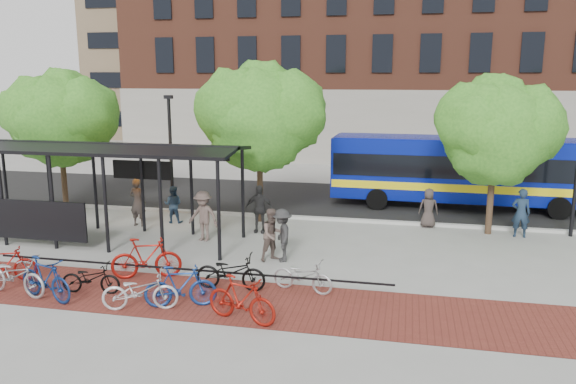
% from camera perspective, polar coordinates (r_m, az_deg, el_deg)
% --- Properties ---
extents(ground, '(160.00, 160.00, 0.00)m').
position_cam_1_polar(ground, '(19.66, 3.19, -5.82)').
color(ground, '#9E9E99').
rests_on(ground, ground).
extents(asphalt_street, '(160.00, 8.00, 0.01)m').
position_cam_1_polar(asphalt_street, '(27.32, 5.83, -0.82)').
color(asphalt_street, black).
rests_on(asphalt_street, ground).
extents(curb, '(160.00, 0.25, 0.12)m').
position_cam_1_polar(curb, '(23.45, 4.73, -2.78)').
color(curb, '#B7B7B2').
rests_on(curb, ground).
extents(brick_strip, '(24.00, 3.00, 0.01)m').
position_cam_1_polar(brick_strip, '(15.55, -7.23, -10.77)').
color(brick_strip, maroon).
rests_on(brick_strip, ground).
extents(bike_rack_rail, '(12.00, 0.05, 0.95)m').
position_cam_1_polar(bike_rack_rail, '(16.77, -10.45, -9.17)').
color(bike_rack_rail, black).
rests_on(bike_rack_rail, ground).
extents(building_brick, '(55.00, 14.00, 20.00)m').
position_cam_1_polar(building_brick, '(45.26, 22.08, 16.11)').
color(building_brick, brown).
rests_on(building_brick, ground).
extents(bus_shelter, '(10.60, 3.07, 3.60)m').
position_cam_1_polar(bus_shelter, '(21.34, -19.08, 3.21)').
color(bus_shelter, black).
rests_on(bus_shelter, ground).
extents(tree_a, '(4.90, 4.00, 6.18)m').
position_cam_1_polar(tree_a, '(26.45, -22.04, 7.25)').
color(tree_a, '#382619').
rests_on(tree_a, ground).
extents(tree_b, '(5.15, 4.20, 6.47)m').
position_cam_1_polar(tree_b, '(22.67, -2.67, 8.03)').
color(tree_b, '#382619').
rests_on(tree_b, ground).
extents(tree_c, '(4.66, 3.80, 5.92)m').
position_cam_1_polar(tree_c, '(22.18, 20.56, 6.16)').
color(tree_c, '#382619').
rests_on(tree_c, ground).
extents(lamp_post_left, '(0.35, 0.20, 5.12)m').
position_cam_1_polar(lamp_post_left, '(24.43, -11.83, 4.02)').
color(lamp_post_left, black).
rests_on(lamp_post_left, ground).
extents(bus, '(11.89, 3.01, 3.20)m').
position_cam_1_polar(bus, '(26.53, 17.52, 2.33)').
color(bus, '#081793').
rests_on(bus, ground).
extents(bike_1, '(1.82, 1.16, 1.06)m').
position_cam_1_polar(bike_1, '(18.45, -26.79, -6.58)').
color(bike_1, maroon).
rests_on(bike_1, ground).
extents(bike_2, '(2.26, 1.13, 1.14)m').
position_cam_1_polar(bike_2, '(17.26, -26.04, -7.60)').
color(bike_2, '#9D9C9F').
rests_on(bike_2, ground).
extents(bike_3, '(2.06, 1.16, 1.19)m').
position_cam_1_polar(bike_3, '(16.53, -23.43, -8.10)').
color(bike_3, navy).
rests_on(bike_3, ground).
extents(bike_4, '(1.72, 0.77, 0.87)m').
position_cam_1_polar(bike_4, '(16.61, -19.40, -8.26)').
color(bike_4, black).
rests_on(bike_4, ground).
extents(bike_5, '(2.14, 1.28, 1.24)m').
position_cam_1_polar(bike_5, '(17.26, -14.20, -6.53)').
color(bike_5, '#9B150E').
rests_on(bike_5, ground).
extents(bike_6, '(2.06, 1.20, 1.02)m').
position_cam_1_polar(bike_6, '(15.11, -14.80, -9.68)').
color(bike_6, '#BDBEC0').
rests_on(bike_6, ground).
extents(bike_7, '(1.95, 1.11, 1.13)m').
position_cam_1_polar(bike_7, '(15.02, -10.88, -9.41)').
color(bike_7, navy).
rests_on(bike_7, ground).
extents(bike_8, '(2.02, 0.75, 1.05)m').
position_cam_1_polar(bike_8, '(15.99, -5.84, -8.07)').
color(bike_8, black).
rests_on(bike_8, ground).
extents(bike_9, '(2.02, 1.09, 1.17)m').
position_cam_1_polar(bike_9, '(13.97, -4.76, -10.81)').
color(bike_9, maroon).
rests_on(bike_9, ground).
extents(bike_10, '(1.88, 1.03, 0.94)m').
position_cam_1_polar(bike_10, '(15.81, 1.51, -8.47)').
color(bike_10, '#A5A5A8').
rests_on(bike_10, ground).
extents(pedestrian_1, '(0.76, 0.56, 1.94)m').
position_cam_1_polar(pedestrian_1, '(23.17, -15.02, -1.01)').
color(pedestrian_1, '#3C3430').
rests_on(pedestrian_1, ground).
extents(pedestrian_2, '(0.82, 0.68, 1.53)m').
position_cam_1_polar(pedestrian_2, '(23.38, -11.60, -1.25)').
color(pedestrian_2, navy).
rests_on(pedestrian_2, ground).
extents(pedestrian_3, '(1.32, 0.93, 1.86)m').
position_cam_1_polar(pedestrian_3, '(20.62, -8.60, -2.42)').
color(pedestrian_3, brown).
rests_on(pedestrian_3, ground).
extents(pedestrian_4, '(1.11, 0.51, 1.85)m').
position_cam_1_polar(pedestrian_4, '(21.51, -2.96, -1.72)').
color(pedestrian_4, '#2B2B2B').
rests_on(pedestrian_4, ground).
extents(pedestrian_6, '(0.78, 0.53, 1.57)m').
position_cam_1_polar(pedestrian_6, '(22.92, 14.09, -1.58)').
color(pedestrian_6, '#3C3330').
rests_on(pedestrian_6, ground).
extents(pedestrian_7, '(0.70, 0.48, 1.85)m').
position_cam_1_polar(pedestrian_7, '(22.57, 22.58, -1.98)').
color(pedestrian_7, '#1C2D42').
rests_on(pedestrian_7, ground).
extents(pedestrian_8, '(1.07, 1.06, 1.74)m').
position_cam_1_polar(pedestrian_8, '(18.24, -1.55, -4.37)').
color(pedestrian_8, brown).
rests_on(pedestrian_8, ground).
extents(pedestrian_9, '(0.98, 1.27, 1.74)m').
position_cam_1_polar(pedestrian_9, '(18.17, -0.62, -4.42)').
color(pedestrian_9, '#2A2A2A').
rests_on(pedestrian_9, ground).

